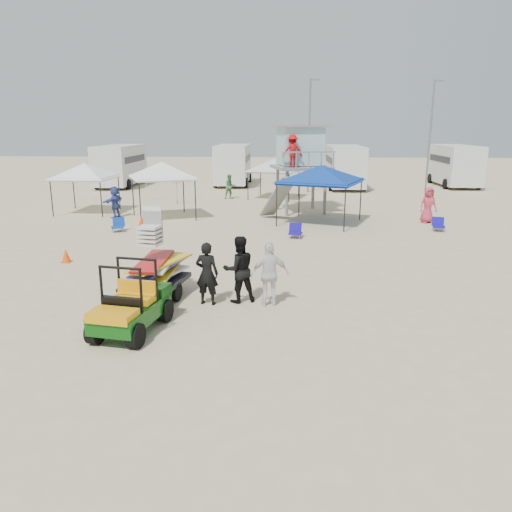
# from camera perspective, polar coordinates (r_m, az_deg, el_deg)

# --- Properties ---
(ground) EXTENTS (140.00, 140.00, 0.00)m
(ground) POSITION_cam_1_polar(r_m,az_deg,el_deg) (11.25, -3.45, -10.27)
(ground) COLOR beige
(ground) RESTS_ON ground
(utility_cart) EXTENTS (1.48, 2.38, 1.69)m
(utility_cart) POSITION_cam_1_polar(r_m,az_deg,el_deg) (12.04, -14.27, -4.98)
(utility_cart) COLOR #0B4A0E
(utility_cart) RESTS_ON ground
(surf_trailer) EXTENTS (1.71, 2.65, 2.31)m
(surf_trailer) POSITION_cam_1_polar(r_m,az_deg,el_deg) (14.13, -11.53, -1.24)
(surf_trailer) COLOR black
(surf_trailer) RESTS_ON ground
(man_left) EXTENTS (0.70, 0.52, 1.74)m
(man_left) POSITION_cam_1_polar(r_m,az_deg,el_deg) (13.56, -5.62, -2.00)
(man_left) COLOR black
(man_left) RESTS_ON ground
(man_mid) EXTENTS (1.10, 0.99, 1.86)m
(man_mid) POSITION_cam_1_polar(r_m,az_deg,el_deg) (13.68, -1.95, -1.52)
(man_mid) COLOR black
(man_mid) RESTS_ON ground
(man_right) EXTENTS (1.10, 0.65, 1.76)m
(man_right) POSITION_cam_1_polar(r_m,az_deg,el_deg) (13.40, 1.58, -2.09)
(man_right) COLOR white
(man_right) RESTS_ON ground
(lifeguard_tower) EXTENTS (3.57, 3.57, 4.69)m
(lifeguard_tower) POSITION_cam_1_polar(r_m,az_deg,el_deg) (28.31, 5.03, 12.05)
(lifeguard_tower) COLOR gray
(lifeguard_tower) RESTS_ON ground
(canopy_blue) EXTENTS (4.52, 4.52, 3.29)m
(canopy_blue) POSITION_cam_1_polar(r_m,az_deg,el_deg) (25.07, 7.45, 9.94)
(canopy_blue) COLOR black
(canopy_blue) RESTS_ON ground
(canopy_white_a) EXTENTS (3.88, 3.88, 3.35)m
(canopy_white_a) POSITION_cam_1_polar(r_m,az_deg,el_deg) (26.71, -10.73, 10.22)
(canopy_white_a) COLOR black
(canopy_white_a) RESTS_ON ground
(canopy_white_b) EXTENTS (2.98, 2.98, 3.17)m
(canopy_white_b) POSITION_cam_1_polar(r_m,az_deg,el_deg) (29.55, -19.03, 9.73)
(canopy_white_b) COLOR black
(canopy_white_b) RESTS_ON ground
(canopy_white_c) EXTENTS (3.57, 3.57, 3.07)m
(canopy_white_c) POSITION_cam_1_polar(r_m,az_deg,el_deg) (33.76, 2.09, 10.86)
(canopy_white_c) COLOR black
(canopy_white_c) RESTS_ON ground
(umbrella_a) EXTENTS (1.86, 1.89, 1.65)m
(umbrella_a) POSITION_cam_1_polar(r_m,az_deg,el_deg) (31.82, -9.06, 7.38)
(umbrella_a) COLOR red
(umbrella_a) RESTS_ON ground
(umbrella_b) EXTENTS (2.78, 2.79, 1.86)m
(umbrella_b) POSITION_cam_1_polar(r_m,az_deg,el_deg) (33.33, -12.42, 7.72)
(umbrella_b) COLOR yellow
(umbrella_b) RESTS_ON ground
(cone_near) EXTENTS (0.34, 0.34, 0.50)m
(cone_near) POSITION_cam_1_polar(r_m,az_deg,el_deg) (19.08, -20.90, 0.05)
(cone_near) COLOR #FF4C08
(cone_near) RESTS_ON ground
(cone_far) EXTENTS (0.34, 0.34, 0.50)m
(cone_far) POSITION_cam_1_polar(r_m,az_deg,el_deg) (25.04, -12.93, 3.93)
(cone_far) COLOR #E73907
(cone_far) RESTS_ON ground
(beach_chair_a) EXTENTS (0.69, 0.76, 0.64)m
(beach_chair_a) POSITION_cam_1_polar(r_m,az_deg,el_deg) (23.99, -15.49, 3.46)
(beach_chair_a) COLOR #0F3BA6
(beach_chair_a) RESTS_ON ground
(beach_chair_b) EXTENTS (0.64, 0.69, 0.64)m
(beach_chair_b) POSITION_cam_1_polar(r_m,az_deg,el_deg) (21.85, 4.52, 2.90)
(beach_chair_b) COLOR #190D96
(beach_chair_b) RESTS_ON ground
(beach_chair_c) EXTENTS (0.67, 0.73, 0.64)m
(beach_chair_c) POSITION_cam_1_polar(r_m,az_deg,el_deg) (24.74, 20.12, 3.43)
(beach_chair_c) COLOR #130FA2
(beach_chair_c) RESTS_ON ground
(rv_far_left) EXTENTS (2.64, 6.80, 3.25)m
(rv_far_left) POSITION_cam_1_polar(r_m,az_deg,el_deg) (42.36, -15.27, 10.14)
(rv_far_left) COLOR silver
(rv_far_left) RESTS_ON ground
(rv_mid_left) EXTENTS (2.65, 6.50, 3.25)m
(rv_mid_left) POSITION_cam_1_polar(r_m,az_deg,el_deg) (41.95, -2.66, 10.59)
(rv_mid_left) COLOR silver
(rv_mid_left) RESTS_ON ground
(rv_mid_right) EXTENTS (2.64, 7.00, 3.25)m
(rv_mid_right) POSITION_cam_1_polar(r_m,az_deg,el_deg) (40.52, 10.10, 10.24)
(rv_mid_right) COLOR silver
(rv_mid_right) RESTS_ON ground
(rv_far_right) EXTENTS (2.64, 6.60, 3.25)m
(rv_far_right) POSITION_cam_1_polar(r_m,az_deg,el_deg) (43.94, 21.77, 9.76)
(rv_far_right) COLOR silver
(rv_far_right) RESTS_ON ground
(light_pole_left) EXTENTS (0.14, 0.14, 8.00)m
(light_pole_left) POSITION_cam_1_polar(r_m,az_deg,el_deg) (37.19, 6.08, 13.40)
(light_pole_left) COLOR slate
(light_pole_left) RESTS_ON ground
(light_pole_right) EXTENTS (0.14, 0.14, 8.00)m
(light_pole_right) POSITION_cam_1_polar(r_m,az_deg,el_deg) (40.11, 19.26, 12.78)
(light_pole_right) COLOR slate
(light_pole_right) RESTS_ON ground
(distant_beachgoers) EXTENTS (17.17, 8.84, 1.80)m
(distant_beachgoers) POSITION_cam_1_polar(r_m,az_deg,el_deg) (28.09, -2.20, 6.65)
(distant_beachgoers) COLOR #518851
(distant_beachgoers) RESTS_ON ground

